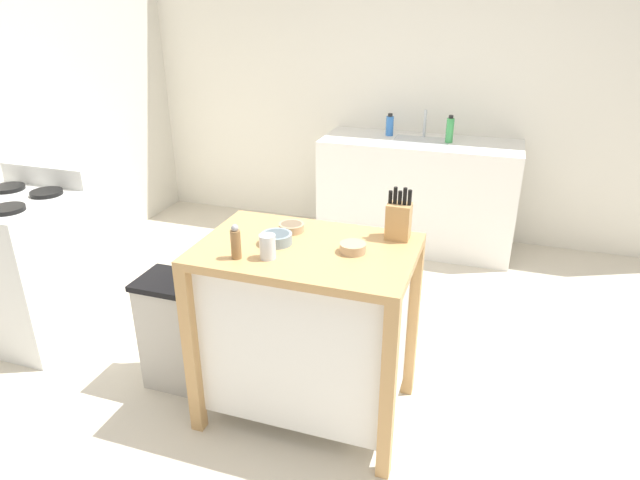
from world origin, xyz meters
TOP-DOWN VIEW (x-y plane):
  - ground_plane at (0.00, 0.00)m, footprint 6.01×6.01m
  - wall_back at (0.00, 2.51)m, footprint 4.99×0.10m
  - wall_left at (-2.49, 0.95)m, footprint 0.10×3.11m
  - kitchen_island at (-0.11, -0.09)m, footprint 0.99×0.66m
  - knife_block at (0.26, 0.14)m, footprint 0.11×0.09m
  - bowl_stoneware_deep at (0.10, -0.08)m, footprint 0.12×0.12m
  - bowl_ceramic_wide at (-0.24, 0.06)m, footprint 0.12×0.12m
  - bowl_ceramic_small at (-0.25, -0.10)m, footprint 0.14×0.14m
  - drinking_cup at (-0.23, -0.25)m, footprint 0.07×0.07m
  - pepper_grinder at (-0.36, -0.30)m, footprint 0.04×0.04m
  - trash_bin at (-0.84, -0.09)m, footprint 0.36×0.28m
  - sink_counter at (0.06, 2.16)m, footprint 1.58×0.60m
  - sink_faucet at (0.06, 2.30)m, footprint 0.02×0.02m
  - bottle_dish_soap at (-0.22, 2.26)m, footprint 0.06×0.06m
  - bottle_hand_soap at (0.27, 2.17)m, footprint 0.06×0.06m
  - stove at (-1.94, 0.02)m, footprint 0.60×0.60m

SIDE VIEW (x-z plane):
  - ground_plane at x=0.00m, z-range 0.00..0.00m
  - trash_bin at x=-0.84m, z-range 0.00..0.63m
  - sink_counter at x=0.06m, z-range 0.00..0.90m
  - stove at x=-1.94m, z-range -0.05..0.97m
  - kitchen_island at x=-0.11m, z-range 0.05..0.97m
  - bowl_ceramic_wide at x=-0.24m, z-range 0.92..0.96m
  - bowl_stoneware_deep at x=0.10m, z-range 0.92..0.96m
  - bowl_ceramic_small at x=-0.25m, z-range 0.92..0.97m
  - drinking_cup at x=-0.23m, z-range 0.92..1.03m
  - bottle_dish_soap at x=-0.22m, z-range 0.89..1.07m
  - pepper_grinder at x=-0.36m, z-range 0.91..1.07m
  - bottle_hand_soap at x=0.27m, z-range 0.89..1.11m
  - sink_faucet at x=0.06m, z-range 0.90..1.12m
  - knife_block at x=0.26m, z-range 0.89..1.14m
  - wall_back at x=0.00m, z-range 0.00..2.60m
  - wall_left at x=-2.49m, z-range 0.00..2.60m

